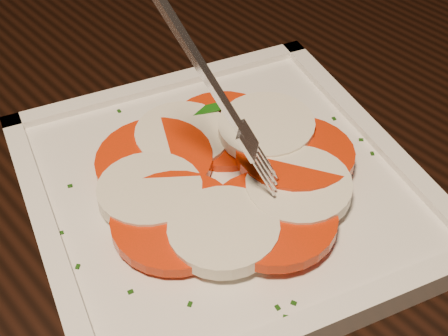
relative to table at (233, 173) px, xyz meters
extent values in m
cube|color=black|center=(0.00, 0.00, 0.08)|extent=(1.24, 0.86, 0.04)
cylinder|color=black|center=(0.52, 0.37, -0.30)|extent=(0.06, 0.06, 0.71)
cube|color=black|center=(-0.01, 0.60, -0.20)|extent=(0.55, 0.55, 0.04)
cylinder|color=black|center=(-0.11, 0.36, -0.45)|extent=(0.04, 0.04, 0.41)
cylinder|color=black|center=(0.22, 0.50, -0.45)|extent=(0.04, 0.04, 0.41)
cylinder|color=black|center=(0.08, 0.83, -0.45)|extent=(0.04, 0.04, 0.41)
cube|color=white|center=(-0.09, -0.09, 0.11)|extent=(0.32, 0.32, 0.01)
cylinder|color=red|center=(-0.05, -0.05, 0.12)|extent=(0.09, 0.09, 0.01)
cylinder|color=white|center=(-0.08, -0.04, 0.12)|extent=(0.07, 0.07, 0.01)
cylinder|color=red|center=(-0.11, -0.05, 0.12)|extent=(0.09, 0.09, 0.01)
cylinder|color=white|center=(-0.14, -0.07, 0.12)|extent=(0.07, 0.07, 0.01)
cylinder|color=red|center=(-0.14, -0.11, 0.12)|extent=(0.09, 0.09, 0.01)
cylinder|color=white|center=(-0.12, -0.14, 0.12)|extent=(0.07, 0.07, 0.01)
cylinder|color=red|center=(-0.09, -0.15, 0.13)|extent=(0.09, 0.09, 0.01)
cylinder|color=white|center=(-0.06, -0.14, 0.13)|extent=(0.07, 0.07, 0.01)
cylinder|color=red|center=(-0.03, -0.11, 0.13)|extent=(0.09, 0.09, 0.02)
cylinder|color=white|center=(-0.03, -0.08, 0.13)|extent=(0.07, 0.07, 0.01)
cube|color=#186110|center=(-0.11, -0.15, 0.12)|extent=(0.01, 0.04, 0.00)
cube|color=#186110|center=(-0.15, -0.12, 0.12)|extent=(0.03, 0.04, 0.00)
cube|color=#186110|center=(-0.04, -0.11, 0.12)|extent=(0.02, 0.04, 0.00)
cube|color=#186110|center=(-0.07, -0.14, 0.12)|extent=(0.01, 0.03, 0.00)
cube|color=#186110|center=(-0.03, -0.10, 0.12)|extent=(0.04, 0.03, 0.00)
cube|color=#186110|center=(-0.02, -0.12, 0.12)|extent=(0.04, 0.03, 0.00)
cube|color=#186110|center=(-0.07, -0.13, 0.12)|extent=(0.01, 0.04, 0.00)
cube|color=#186110|center=(-0.12, -0.11, 0.12)|extent=(0.03, 0.01, 0.00)
cube|color=#186110|center=(-0.11, -0.13, 0.12)|extent=(0.03, 0.01, 0.00)
cube|color=#186110|center=(-0.06, -0.03, 0.12)|extent=(0.04, 0.03, 0.01)
cube|color=#123C0A|center=(-0.06, -0.01, 0.11)|extent=(0.00, 0.00, 0.00)
cube|color=#123C0A|center=(-0.17, -0.03, 0.11)|extent=(0.00, 0.00, 0.00)
cube|color=#123C0A|center=(-0.13, -0.20, 0.11)|extent=(0.00, 0.00, 0.00)
cube|color=#123C0A|center=(-0.16, -0.16, 0.11)|extent=(0.00, 0.00, 0.00)
cube|color=#123C0A|center=(-0.01, -0.13, 0.11)|extent=(0.00, 0.00, 0.00)
cube|color=#123C0A|center=(-0.09, 0.00, 0.11)|extent=(0.00, 0.00, 0.00)
cube|color=#123C0A|center=(-0.20, -0.10, 0.11)|extent=(0.00, 0.00, 0.00)
cube|color=#123C0A|center=(-0.11, -0.20, 0.11)|extent=(0.00, 0.00, 0.00)
cube|color=#123C0A|center=(-0.13, -0.01, 0.11)|extent=(0.00, 0.00, 0.00)
cube|color=#123C0A|center=(-0.19, -0.13, 0.11)|extent=(0.00, 0.00, 0.00)
cube|color=#123C0A|center=(-0.08, 0.00, 0.11)|extent=(0.00, 0.00, 0.00)
cube|color=#123C0A|center=(0.03, -0.12, 0.11)|extent=(0.00, 0.00, 0.00)
cube|color=#123C0A|center=(0.03, -0.09, 0.11)|extent=(0.00, 0.00, 0.00)
cube|color=#123C0A|center=(-0.13, -0.01, 0.11)|extent=(0.00, 0.00, 0.00)
cube|color=#123C0A|center=(-0.20, -0.06, 0.11)|extent=(0.00, 0.00, 0.00)
cube|color=#123C0A|center=(0.02, -0.11, 0.11)|extent=(0.00, 0.00, 0.00)
cube|color=#123C0A|center=(-0.12, -0.20, 0.11)|extent=(0.00, 0.00, 0.00)
cube|color=#123C0A|center=(-0.10, 0.02, 0.11)|extent=(0.00, 0.00, 0.00)
cube|color=#123C0A|center=(-0.06, 0.00, 0.11)|extent=(0.00, 0.00, 0.00)
cube|color=#123C0A|center=(-0.11, 0.00, 0.11)|extent=(0.00, 0.00, 0.00)
cube|color=#123C0A|center=(0.02, -0.14, 0.11)|extent=(0.00, 0.00, 0.00)
camera|label=1|loc=(-0.28, -0.34, 0.43)|focal=50.00mm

